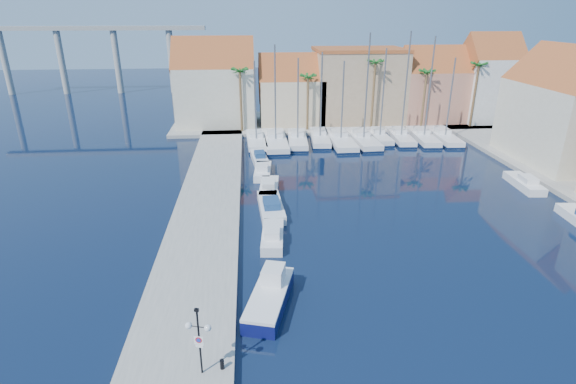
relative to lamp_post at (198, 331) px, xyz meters
name	(u,v)px	position (x,y,z in m)	size (l,w,h in m)	color
ground	(327,289)	(7.59, 7.38, -3.05)	(260.00, 260.00, 0.00)	black
quay_west	(207,209)	(-1.41, 20.88, -2.80)	(6.00, 77.00, 0.50)	gray
shore_north	(338,121)	(17.59, 55.38, -2.80)	(54.00, 16.00, 0.50)	gray
lamp_post	(198,331)	(0.00, 0.00, 0.00)	(1.28, 0.61, 3.88)	black
bollard	(222,364)	(0.99, 0.19, -2.27)	(0.22, 0.22, 0.54)	black
fishing_boat	(270,295)	(3.70, 5.99, -2.34)	(3.61, 6.42, 2.13)	#0D114E
motorboat_west_0	(273,236)	(4.33, 14.43, -2.54)	(2.16, 5.41, 1.40)	white
motorboat_west_1	(271,207)	(4.50, 20.34, -2.54)	(2.43, 6.65, 1.40)	white
motorboat_west_2	(269,188)	(4.56, 25.20, -2.54)	(2.34, 5.75, 1.40)	white
motorboat_west_3	(263,171)	(4.09, 30.46, -2.54)	(2.24, 5.63, 1.40)	white
motorboat_west_4	(259,158)	(3.84, 35.49, -2.54)	(2.24, 5.50, 1.40)	white
motorboat_east_1	(525,183)	(31.59, 24.24, -2.54)	(2.25, 5.94, 1.40)	white
sailboat_0	(256,140)	(3.62, 43.46, -2.47)	(2.97, 9.91, 11.38)	white
sailboat_1	(275,140)	(6.30, 43.07, -2.47)	(3.15, 11.55, 13.44)	white
sailboat_2	(297,139)	(9.44, 43.41, -2.47)	(3.22, 9.91, 11.71)	white
sailboat_3	(320,137)	(12.74, 44.13, -2.46)	(3.25, 9.66, 12.37)	white
sailboat_4	(340,139)	(15.42, 42.91, -2.49)	(3.08, 11.40, 11.33)	white
sailboat_5	(362,139)	(18.63, 42.89, -2.44)	(3.32, 10.78, 14.84)	white
sailboat_6	(379,136)	(21.34, 43.96, -2.42)	(2.19, 8.16, 12.81)	white
sailboat_7	(400,136)	(24.40, 43.70, -2.41)	(3.09, 9.41, 15.00)	white
sailboat_8	(423,136)	(27.62, 43.26, -2.43)	(3.25, 9.84, 14.37)	white
sailboat_9	(444,136)	(30.66, 43.11, -2.47)	(3.03, 9.72, 11.62)	white
building_0	(215,86)	(-2.41, 54.38, 3.48)	(12.30, 9.00, 13.50)	beige
building_1	(291,93)	(9.59, 54.38, 2.25)	(10.30, 8.00, 11.00)	beige
building_2	(358,85)	(20.59, 55.38, 3.21)	(14.20, 10.20, 11.50)	tan
building_3	(431,87)	(32.59, 54.38, 2.81)	(10.30, 8.00, 12.00)	tan
building_4	(488,80)	(41.59, 53.38, 3.92)	(8.30, 8.00, 14.00)	silver
building_6	(565,111)	(39.59, 31.38, 3.48)	(9.00, 14.30, 13.50)	beige
palm_0	(240,73)	(1.59, 49.38, 6.03)	(2.60, 2.60, 10.15)	brown
palm_1	(308,79)	(11.59, 49.38, 5.09)	(2.60, 2.60, 9.15)	brown
palm_2	(375,65)	(21.59, 49.38, 6.97)	(2.60, 2.60, 11.15)	brown
palm_3	(427,74)	(29.59, 49.38, 5.56)	(2.60, 2.60, 9.65)	brown
palm_4	(479,67)	(37.59, 49.38, 6.50)	(2.60, 2.60, 10.65)	brown
viaduct	(91,46)	(-31.48, 89.38, 7.20)	(48.00, 2.20, 14.45)	#9E9E99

